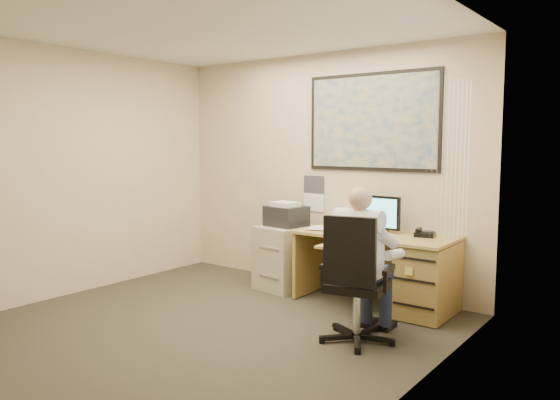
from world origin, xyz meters
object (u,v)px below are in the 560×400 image
Objects in this scene: office_chair at (353,305)px; desk at (406,267)px; filing_cabinet at (286,251)px; person at (359,264)px.

desk is at bearing 78.41° from office_chair.
office_chair is at bearing -89.17° from desk.
filing_cabinet is at bearing 131.82° from office_chair.
filing_cabinet is 1.79m from person.
person is at bearing -88.48° from desk.
desk is at bearing 89.70° from person.
filing_cabinet is at bearing -178.76° from desk.
person is at bearing -25.66° from filing_cabinet.
desk is 1.22× the size of person.
filing_cabinet is 1.82m from office_chair.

